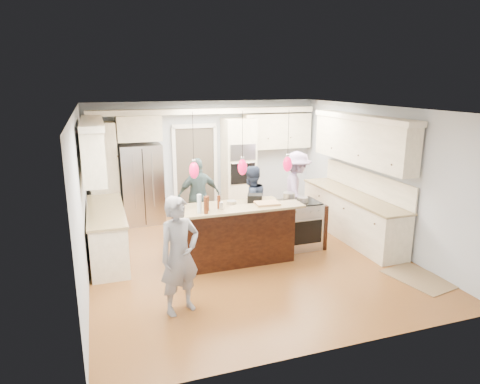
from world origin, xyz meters
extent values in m
plane|color=olive|center=(0.00, 0.00, 0.00)|extent=(6.00, 6.00, 0.00)
cube|color=#B2BCC6|center=(0.00, 3.00, 1.35)|extent=(5.50, 0.04, 2.70)
cube|color=#B2BCC6|center=(0.00, -3.00, 1.35)|extent=(5.50, 0.04, 2.70)
cube|color=#B2BCC6|center=(-2.75, 0.00, 1.35)|extent=(0.04, 6.00, 2.70)
cube|color=#B2BCC6|center=(2.75, 0.00, 1.35)|extent=(0.04, 6.00, 2.70)
cube|color=white|center=(0.00, 0.00, 2.70)|extent=(5.50, 6.00, 0.04)
cube|color=#B7B7BC|center=(-1.55, 2.64, 0.90)|extent=(0.90, 0.70, 1.80)
cube|color=#FCEFCD|center=(0.75, 2.67, 1.15)|extent=(0.72, 0.64, 2.30)
cube|color=black|center=(0.75, 2.34, 1.55)|extent=(0.60, 0.02, 0.35)
cube|color=black|center=(0.75, 2.34, 1.05)|extent=(0.60, 0.02, 0.50)
cylinder|color=#B7B7BC|center=(0.75, 2.31, 1.30)|extent=(0.55, 0.02, 0.02)
cube|color=#FCEFCD|center=(-2.35, 2.70, 1.15)|extent=(0.60, 0.58, 2.30)
cube|color=#FCEFCD|center=(-1.55, 2.70, 2.15)|extent=(0.95, 0.58, 0.55)
cube|color=#FCEFCD|center=(1.80, 2.82, 1.95)|extent=(1.70, 0.35, 0.85)
cube|color=beige|center=(0.00, 2.80, 2.48)|extent=(5.30, 0.38, 0.12)
cube|color=#4C443A|center=(-0.25, 2.99, 1.05)|extent=(0.90, 0.06, 2.10)
cube|color=white|center=(-0.25, 2.95, 2.13)|extent=(1.04, 0.06, 0.10)
cube|color=#FCEFCD|center=(2.40, 0.30, 0.44)|extent=(0.60, 3.00, 0.88)
cube|color=tan|center=(2.40, 0.30, 0.90)|extent=(0.64, 3.05, 0.04)
cube|color=#FCEFCD|center=(2.52, 0.30, 1.98)|extent=(0.35, 3.00, 0.85)
cube|color=beige|center=(2.51, 0.30, 2.46)|extent=(0.37, 3.10, 0.10)
cube|color=#FCEFCD|center=(-2.40, 0.80, 0.44)|extent=(0.60, 2.20, 0.88)
cube|color=tan|center=(-2.40, 0.80, 0.90)|extent=(0.64, 2.25, 0.04)
cube|color=#FCEFCD|center=(-2.52, 0.80, 1.98)|extent=(0.35, 2.20, 0.85)
cube|color=beige|center=(-2.51, 0.80, 2.46)|extent=(0.37, 2.30, 0.10)
cube|color=black|center=(-0.25, 0.15, 0.44)|extent=(2.00, 1.00, 0.88)
cube|color=tan|center=(-0.25, 0.15, 0.90)|extent=(2.10, 1.10, 0.04)
cube|color=black|center=(-0.25, -0.41, 0.54)|extent=(2.00, 0.12, 1.08)
cube|color=tan|center=(-0.25, -0.55, 1.10)|extent=(2.10, 0.42, 0.04)
cube|color=black|center=(0.31, 0.38, 0.99)|extent=(0.34, 0.31, 0.15)
cube|color=#B7B7BC|center=(1.13, 0.15, 0.45)|extent=(0.76, 0.66, 0.90)
cube|color=black|center=(1.13, -0.19, 0.40)|extent=(0.65, 0.01, 0.45)
cube|color=black|center=(1.13, 0.15, 0.91)|extent=(0.72, 0.59, 0.02)
cube|color=black|center=(1.54, 0.15, 0.44)|extent=(0.06, 0.71, 0.88)
cylinder|color=black|center=(-1.05, -0.51, 2.33)|extent=(0.01, 0.01, 0.75)
ellipsoid|color=#BE0B38|center=(-1.05, -0.51, 1.80)|extent=(0.15, 0.15, 0.26)
cylinder|color=black|center=(-0.25, -0.51, 2.33)|extent=(0.01, 0.01, 0.75)
ellipsoid|color=#BE0B38|center=(-0.25, -0.51, 1.80)|extent=(0.15, 0.15, 0.26)
cylinder|color=black|center=(0.55, -0.51, 2.33)|extent=(0.01, 0.01, 0.75)
ellipsoid|color=#BE0B38|center=(0.55, -0.51, 1.80)|extent=(0.15, 0.15, 0.26)
imported|color=gray|center=(-1.51, -1.51, 0.84)|extent=(0.71, 0.59, 1.67)
imported|color=#28344F|center=(0.40, 0.85, 0.76)|extent=(0.88, 0.77, 1.52)
imported|color=#425A5C|center=(-0.50, 1.60, 0.80)|extent=(0.99, 0.51, 1.61)
imported|color=#8D77A1|center=(1.60, 1.23, 0.84)|extent=(0.94, 1.23, 1.69)
cube|color=olive|center=(2.40, -1.78, 0.01)|extent=(0.92, 1.18, 0.01)
cylinder|color=silver|center=(-1.00, -0.59, 1.27)|extent=(0.08, 0.08, 0.30)
cylinder|color=#4E210D|center=(-0.85, -0.50, 1.24)|extent=(0.07, 0.07, 0.25)
cylinder|color=#4E210D|center=(-0.90, -0.64, 1.26)|extent=(0.08, 0.08, 0.27)
cylinder|color=#4E210D|center=(-0.63, -0.44, 1.23)|extent=(0.06, 0.06, 0.22)
cylinder|color=#B7B7BC|center=(-0.62, -0.52, 1.18)|extent=(0.09, 0.09, 0.13)
cube|color=tan|center=(0.21, -0.47, 1.14)|extent=(0.42, 0.31, 0.03)
cylinder|color=#B7B7BC|center=(1.00, 0.34, 0.99)|extent=(0.23, 0.23, 0.13)
cylinder|color=#B7B7BC|center=(1.16, 0.08, 0.97)|extent=(0.21, 0.21, 0.10)
camera|label=1|loc=(-2.47, -6.93, 3.15)|focal=32.00mm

